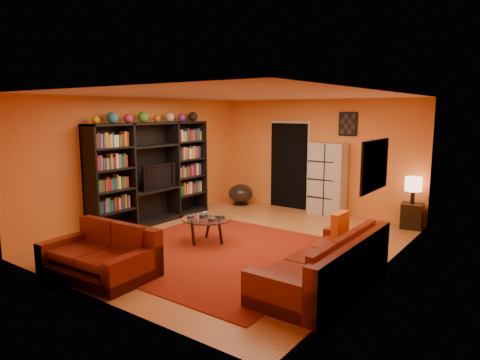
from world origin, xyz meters
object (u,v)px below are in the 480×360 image
Objects in this scene: entertainment_unit at (152,173)px; sofa at (330,266)px; bowl_chair at (241,194)px; side_table at (411,216)px; loveseat at (104,255)px; table_lamp at (413,185)px; tv at (156,176)px; coffee_table at (207,221)px; storage_cabinet at (327,179)px.

entertainment_unit is 1.24× the size of sofa.
bowl_chair reaches higher than side_table.
side_table is (2.93, 5.16, -0.03)m from loveseat.
loveseat is 5.97m from table_lamp.
sofa is at bearing -91.68° from side_table.
tv is at bearing -149.12° from side_table.
bowl_chair is 1.24× the size of side_table.
sofa is at bearing -10.74° from coffee_table.
tv is at bearing 164.67° from coffee_table.
loveseat is (1.59, -2.41, -0.77)m from entertainment_unit.
loveseat is 2.01m from coffee_table.
sofa is 2.61m from coffee_table.
loveseat reaches higher than side_table.
side_table is 0.93× the size of table_lamp.
table_lamp reaches higher than coffee_table.
tv is 3.78m from storage_cabinet.
side_table is at bearing 3.52° from bowl_chair.
tv is 2.56m from bowl_chair.
storage_cabinet is (1.07, 5.21, 0.53)m from loveseat.
side_table is at bearing 180.00° from table_lamp.
bowl_chair is at bearing -169.71° from storage_cabinet.
entertainment_unit is 5.56× the size of table_lamp.
side_table is at bearing 0.98° from storage_cabinet.
table_lamp is (4.06, 0.25, 0.61)m from bowl_chair.
table_lamp is (0.11, 3.66, 0.60)m from sofa.
table_lamp is (4.53, 2.75, -0.17)m from entertainment_unit.
sofa is 4.86× the size of side_table.
bowl_chair is (0.41, 2.43, -0.71)m from tv.
tv is at bearing -99.68° from bowl_chair.
entertainment_unit is 3.31× the size of tv.
bowl_chair is at bearing 79.49° from entertainment_unit.
loveseat is 1.01× the size of storage_cabinet.
storage_cabinet reaches higher than loveseat.
sofa is at bearing -102.65° from tv.
coffee_table is (-2.56, 0.49, 0.12)m from sofa.
loveseat is at bearing -99.06° from storage_cabinet.
entertainment_unit is at bearing 146.09° from tv.
storage_cabinet is (2.61, 2.73, -0.17)m from tv.
table_lamp is at bearing -59.12° from tv.
table_lamp is at bearing 88.32° from sofa.
entertainment_unit reaches higher than table_lamp.
side_table is (4.47, 2.68, -0.73)m from tv.
tv reaches higher than coffee_table.
side_table is (4.06, 0.25, -0.02)m from bowl_chair.
table_lamp is (2.93, 5.16, 0.60)m from loveseat.
side_table reaches higher than coffee_table.
sofa is (4.42, -0.91, -0.77)m from entertainment_unit.
coffee_table is 1.45× the size of bowl_chair.
tv is 0.37× the size of sofa.
coffee_table is (0.26, 1.99, 0.12)m from loveseat.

